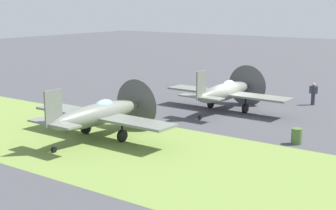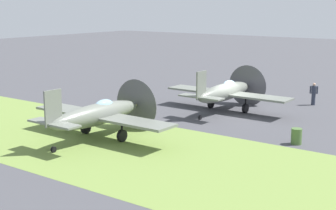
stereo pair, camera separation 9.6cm
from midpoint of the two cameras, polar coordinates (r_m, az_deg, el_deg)
ground_plane at (r=35.72m, az=8.11°, el=-0.98°), size 160.00×160.00×0.00m
grass_verge at (r=26.50m, az=-3.68°, el=-5.33°), size 120.00×11.00×0.01m
airplane_lead at (r=36.08m, az=6.76°, el=1.53°), size 9.65×7.68×3.46m
airplane_wingman at (r=28.74m, az=-7.92°, el=-1.06°), size 9.76×7.76×3.50m
ground_crew_chief at (r=39.83m, az=16.53°, el=1.30°), size 0.61×0.38×1.73m
fuel_drum at (r=28.55m, az=14.70°, el=-3.52°), size 0.60×0.60×0.90m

